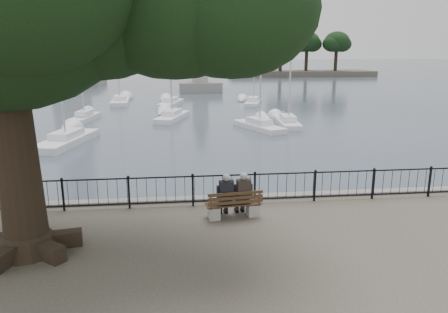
{
  "coord_description": "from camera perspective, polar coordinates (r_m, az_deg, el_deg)",
  "views": [
    {
      "loc": [
        -1.48,
        -10.72,
        4.95
      ],
      "look_at": [
        0.0,
        2.5,
        1.6
      ],
      "focal_mm": 35.0,
      "sensor_mm": 36.0,
      "label": 1
    }
  ],
  "objects": [
    {
      "name": "lion_monument",
      "position": [
        60.88,
        -3.16,
        10.48
      ],
      "size": [
        5.68,
        5.68,
        8.46
      ],
      "color": "slate",
      "rests_on": "ground"
    },
    {
      "name": "sailboat_f",
      "position": [
        46.36,
        -6.95,
        7.06
      ],
      "size": [
        2.84,
        5.77,
        11.46
      ],
      "color": "white",
      "rests_on": "ground"
    },
    {
      "name": "person_right",
      "position": [
        13.1,
        2.42,
        -5.1
      ],
      "size": [
        0.43,
        0.71,
        1.38
      ],
      "color": "black",
      "rests_on": "ground"
    },
    {
      "name": "bench",
      "position": [
        13.06,
        1.28,
        -6.71
      ],
      "size": [
        1.69,
        0.68,
        0.87
      ],
      "color": "gray",
      "rests_on": "ground"
    },
    {
      "name": "far_shore",
      "position": [
        94.16,
        10.55,
        12.71
      ],
      "size": [
        30.0,
        8.6,
        9.18
      ],
      "color": "#464136",
      "rests_on": "ground"
    },
    {
      "name": "sailboat_g",
      "position": [
        46.8,
        3.84,
        7.15
      ],
      "size": [
        2.72,
        5.14,
        9.23
      ],
      "color": "white",
      "rests_on": "ground"
    },
    {
      "name": "sailboat_e",
      "position": [
        38.44,
        -17.74,
        5.07
      ],
      "size": [
        2.05,
        4.82,
        10.92
      ],
      "color": "white",
      "rests_on": "ground"
    },
    {
      "name": "sailboat_c",
      "position": [
        32.57,
        4.59,
        4.13
      ],
      "size": [
        3.35,
        5.39,
        10.7
      ],
      "color": "white",
      "rests_on": "ground"
    },
    {
      "name": "sailboat_b",
      "position": [
        37.1,
        -6.77,
        5.37
      ],
      "size": [
        3.08,
        5.64,
        12.43
      ],
      "color": "white",
      "rests_on": "ground"
    },
    {
      "name": "sailboat_d",
      "position": [
        34.45,
        8.33,
        4.53
      ],
      "size": [
        1.75,
        5.08,
        9.23
      ],
      "color": "white",
      "rests_on": "ground"
    },
    {
      "name": "person_left",
      "position": [
        12.98,
        0.17,
        -5.28
      ],
      "size": [
        0.43,
        0.71,
        1.38
      ],
      "color": "black",
      "rests_on": "ground"
    },
    {
      "name": "harbor",
      "position": [
        14.84,
        -0.22,
        -7.42
      ],
      "size": [
        260.0,
        260.0,
        1.2
      ],
      "color": "slate",
      "rests_on": "ground"
    },
    {
      "name": "sailboat_h",
      "position": [
        48.64,
        -13.41,
        7.17
      ],
      "size": [
        2.05,
        6.28,
        13.88
      ],
      "color": "white",
      "rests_on": "ground"
    },
    {
      "name": "lighthouse",
      "position": [
        74.89,
        -20.2,
        18.56
      ],
      "size": [
        9.93,
        9.93,
        30.41
      ],
      "color": "slate",
      "rests_on": "ground"
    },
    {
      "name": "sailboat_a",
      "position": [
        29.14,
        -19.84,
        2.18
      ],
      "size": [
        3.12,
        6.4,
        12.44
      ],
      "color": "white",
      "rests_on": "ground"
    },
    {
      "name": "railing",
      "position": [
        14.01,
        0.0,
        -4.13
      ],
      "size": [
        22.06,
        0.06,
        1.0
      ],
      "color": "black",
      "rests_on": "ground"
    }
  ]
}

